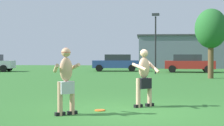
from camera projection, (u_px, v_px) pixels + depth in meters
ground_plane at (135, 111)px, 9.17m from camera, size 80.00×80.00×0.00m
player_with_cap at (66, 78)px, 8.53m from camera, size 0.76×0.81×1.73m
player_in_black at (144, 76)px, 9.86m from camera, size 0.83×0.79×1.70m
frisbee at (100, 110)px, 9.21m from camera, size 0.29×0.29×0.03m
car_red_near_post at (189, 63)px, 29.68m from camera, size 4.43×2.31×1.58m
car_blue_mid_lot at (116, 62)px, 31.63m from camera, size 4.42×2.27×1.58m
lamp_post at (156, 36)px, 27.02m from camera, size 0.60×0.24×4.90m
outbuilding_behind_lot at (181, 52)px, 40.81m from camera, size 10.50×7.15×3.87m
tree_behind_players at (211, 29)px, 21.84m from camera, size 2.08×2.08×4.56m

